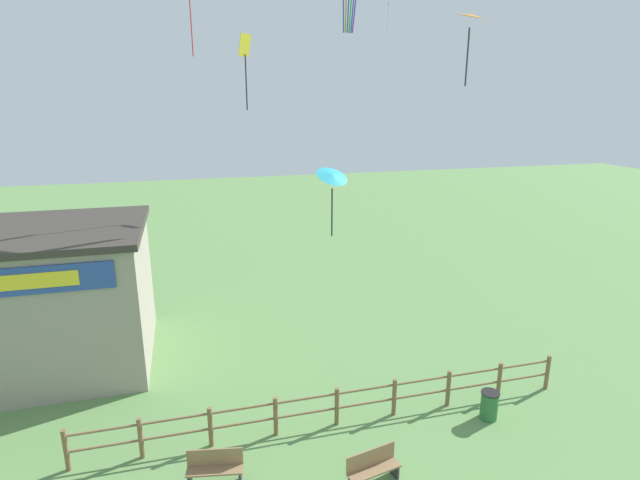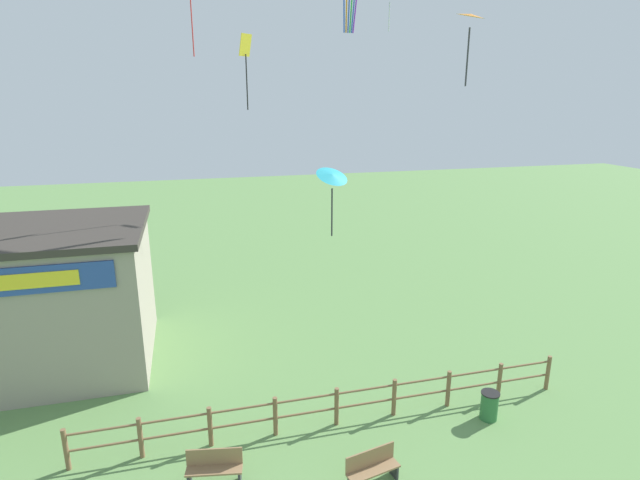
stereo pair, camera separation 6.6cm
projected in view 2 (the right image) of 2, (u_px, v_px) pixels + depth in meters
name	position (u px, v px, depth m)	size (l,w,h in m)	color
wooden_fence	(337.00, 404.00, 15.44)	(15.52, 0.14, 1.27)	brown
seaside_building	(28.00, 299.00, 18.45)	(8.69, 6.36, 5.36)	gray
park_bench_near_fence	(372.00, 467.00, 13.12)	(1.53, 0.70, 0.95)	olive
park_bench_by_building	(214.00, 466.00, 13.15)	(1.52, 0.66, 0.95)	olive
trash_bin	(489.00, 406.00, 15.78)	(0.58, 0.58, 0.94)	#2D6B38
kite_cyan_delta	(332.00, 177.00, 15.09)	(1.24, 1.19, 2.15)	#2DB2C6
kite_yellow_diamond	(246.00, 58.00, 19.54)	(0.58, 0.55, 2.86)	yellow
kite_orange_delta	(470.00, 19.00, 14.40)	(1.13, 1.12, 2.09)	orange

